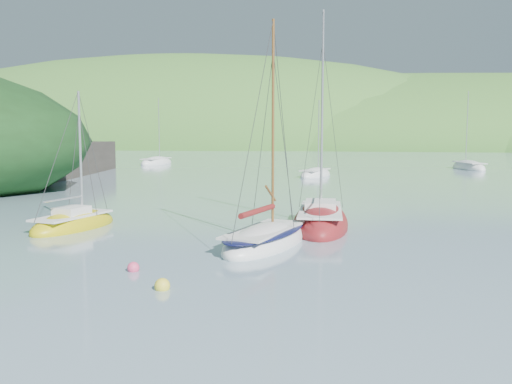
% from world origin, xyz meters
% --- Properties ---
extents(ground, '(700.00, 700.00, 0.00)m').
position_xyz_m(ground, '(0.00, 0.00, 0.00)').
color(ground, '#748CA1').
rests_on(ground, ground).
extents(shoreline_hills, '(690.00, 135.00, 56.00)m').
position_xyz_m(shoreline_hills, '(-9.66, 172.42, 0.00)').
color(shoreline_hills, '#316E2A').
rests_on(shoreline_hills, ground).
extents(daysailer_white, '(3.90, 7.17, 10.44)m').
position_xyz_m(daysailer_white, '(1.50, 7.43, 0.23)').
color(daysailer_white, white).
rests_on(daysailer_white, ground).
extents(sloop_red, '(3.44, 8.35, 12.06)m').
position_xyz_m(sloop_red, '(3.39, 12.55, 0.22)').
color(sloop_red, maroon).
rests_on(sloop_red, ground).
extents(sailboat_yellow, '(3.27, 6.06, 7.62)m').
position_xyz_m(sailboat_yellow, '(-8.88, 9.68, 0.18)').
color(sailboat_yellow, gold).
rests_on(sailboat_yellow, ground).
extents(distant_sloop_a, '(3.91, 6.60, 8.90)m').
position_xyz_m(distant_sloop_a, '(-0.21, 44.44, 0.16)').
color(distant_sloop_a, white).
rests_on(distant_sloop_a, ground).
extents(distant_sloop_b, '(4.64, 7.93, 10.69)m').
position_xyz_m(distant_sloop_b, '(17.60, 59.55, 0.18)').
color(distant_sloop_b, white).
rests_on(distant_sloop_b, ground).
extents(distant_sloop_c, '(3.69, 7.60, 10.41)m').
position_xyz_m(distant_sloop_c, '(-25.10, 61.44, 0.18)').
color(distant_sloop_c, white).
rests_on(distant_sloop_c, ground).
extents(mooring_buoys, '(24.24, 9.38, 0.50)m').
position_xyz_m(mooring_buoys, '(0.17, 3.86, 0.12)').
color(mooring_buoys, yellow).
rests_on(mooring_buoys, ground).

